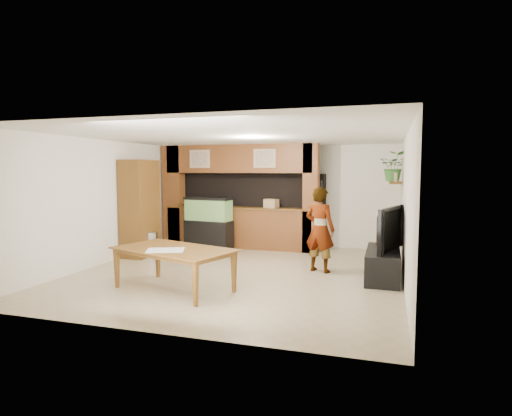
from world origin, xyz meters
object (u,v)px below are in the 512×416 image
(pantry_cabinet, at_px, (140,208))
(person, at_px, (320,229))
(aquarium, at_px, (209,224))
(television, at_px, (384,228))
(dining_table, at_px, (173,270))

(pantry_cabinet, distance_m, person, 4.19)
(pantry_cabinet, bearing_deg, aquarium, 42.95)
(television, bearing_deg, dining_table, 135.97)
(pantry_cabinet, xyz_separation_m, aquarium, (1.21, 1.12, -0.46))
(television, relative_size, person, 0.83)
(pantry_cabinet, relative_size, person, 1.33)
(aquarium, bearing_deg, dining_table, -68.42)
(dining_table, bearing_deg, pantry_cabinet, 149.10)
(television, height_order, dining_table, television)
(pantry_cabinet, distance_m, television, 5.38)
(pantry_cabinet, distance_m, aquarium, 1.71)
(pantry_cabinet, xyz_separation_m, person, (4.17, -0.33, -0.27))
(pantry_cabinet, distance_m, dining_table, 3.23)
(pantry_cabinet, xyz_separation_m, dining_table, (2.08, -2.35, -0.75))
(person, bearing_deg, television, -170.20)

